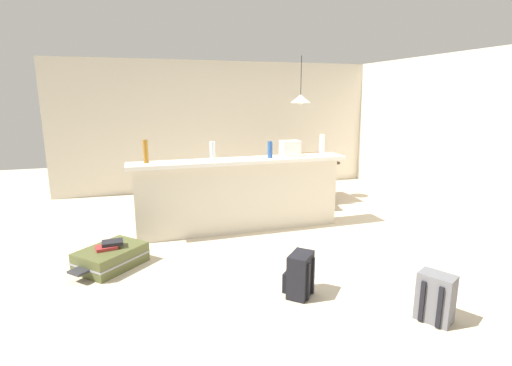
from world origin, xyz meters
TOP-DOWN VIEW (x-y plane):
  - ground_plane at (0.00, 0.00)m, footprint 13.00×13.00m
  - wall_back at (0.00, 3.05)m, footprint 6.60×0.10m
  - wall_right at (3.05, 0.30)m, footprint 0.10×6.00m
  - partition_half_wall at (-0.44, 0.38)m, footprint 2.80×0.20m
  - bar_countertop at (-0.44, 0.38)m, footprint 2.96×0.40m
  - bottle_amber at (-1.65, 0.44)m, footprint 0.06×0.06m
  - bottle_clear at (-0.83, 0.32)m, footprint 0.07×0.07m
  - bottle_blue at (-0.03, 0.36)m, footprint 0.07×0.07m
  - bottle_white at (0.81, 0.47)m, footprint 0.07×0.07m
  - grocery_bag at (0.28, 0.40)m, footprint 0.26×0.18m
  - dining_table at (0.99, 1.62)m, footprint 1.10×0.80m
  - dining_chair_near_partition at (0.96, 1.13)m, footprint 0.47×0.47m
  - pendant_lamp at (0.98, 1.68)m, footprint 0.34×0.34m
  - suitcase_flat_olive at (-2.11, -0.31)m, footprint 0.84×0.83m
  - backpack_grey at (0.54, -2.23)m, footprint 0.32×0.33m
  - backpack_black at (-0.38, -1.51)m, footprint 0.34×0.34m
  - book_stack at (-2.11, -0.31)m, footprint 0.30×0.21m

SIDE VIEW (x-z plane):
  - ground_plane at x=0.00m, z-range -0.05..0.00m
  - suitcase_flat_olive at x=-2.11m, z-range 0.00..0.22m
  - backpack_grey at x=0.54m, z-range -0.01..0.41m
  - backpack_black at x=-0.38m, z-range -0.01..0.41m
  - book_stack at x=-2.11m, z-range 0.22..0.29m
  - partition_half_wall at x=-0.44m, z-range 0.00..0.97m
  - dining_chair_near_partition at x=0.96m, z-range 0.05..0.98m
  - dining_table at x=0.99m, z-range 0.28..1.02m
  - bar_countertop at x=-0.44m, z-range 0.97..1.02m
  - grocery_bag at x=0.28m, z-range 1.02..1.24m
  - bottle_blue at x=-0.03m, z-range 1.02..1.25m
  - bottle_clear at x=-0.83m, z-range 1.02..1.27m
  - bottle_white at x=0.81m, z-range 1.02..1.30m
  - bottle_amber at x=-1.65m, z-range 1.02..1.31m
  - wall_back at x=0.00m, z-range 0.00..2.50m
  - wall_right at x=3.05m, z-range 0.00..2.50m
  - pendant_lamp at x=0.98m, z-range 1.39..2.21m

